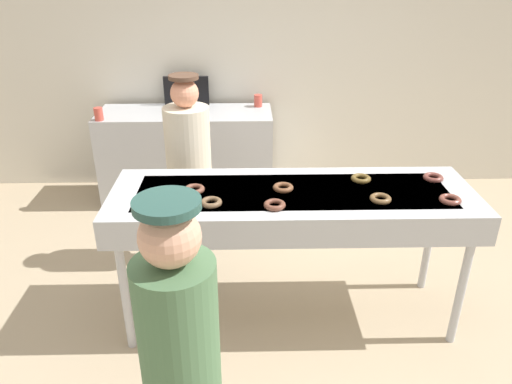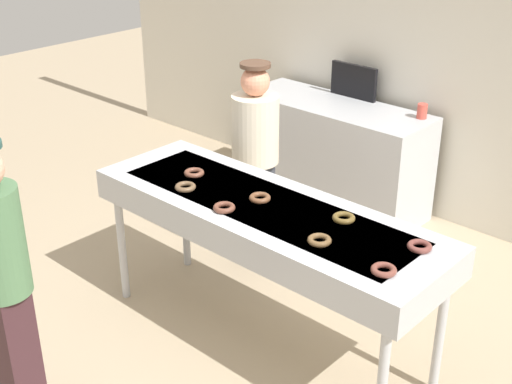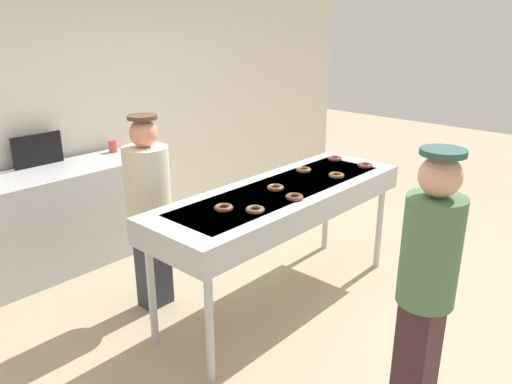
{
  "view_description": "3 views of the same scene",
  "coord_description": "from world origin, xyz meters",
  "px_view_note": "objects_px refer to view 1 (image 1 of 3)",
  "views": [
    {
      "loc": [
        -0.3,
        -2.8,
        2.35
      ],
      "look_at": [
        -0.23,
        0.15,
        0.92
      ],
      "focal_mm": 34.17,
      "sensor_mm": 36.0,
      "label": 1
    },
    {
      "loc": [
        2.49,
        -2.82,
        2.87
      ],
      "look_at": [
        -0.28,
        0.23,
        0.9
      ],
      "focal_mm": 49.12,
      "sensor_mm": 36.0,
      "label": 2
    },
    {
      "loc": [
        -2.85,
        -2.31,
        2.25
      ],
      "look_at": [
        -0.22,
        0.08,
        1.0
      ],
      "focal_mm": 34.78,
      "sensor_mm": 36.0,
      "label": 3
    }
  ],
  "objects_px": {
    "chocolate_donut_1": "(194,189)",
    "chocolate_donut_7": "(380,199)",
    "chocolate_donut_2": "(450,200)",
    "worker_baker": "(189,162)",
    "chocolate_donut_0": "(283,188)",
    "paper_cup_0": "(99,114)",
    "chocolate_donut_4": "(361,179)",
    "prep_counter": "(187,156)",
    "chocolate_donut_5": "(275,205)",
    "menu_display": "(186,91)",
    "paper_cup_1": "(258,101)",
    "chocolate_donut_3": "(433,178)",
    "customer_waiting": "(182,374)",
    "fryer_conveyor": "(292,205)",
    "chocolate_donut_6": "(211,202)"
  },
  "relations": [
    {
      "from": "customer_waiting",
      "to": "paper_cup_1",
      "type": "distance_m",
      "value": 3.57
    },
    {
      "from": "chocolate_donut_4",
      "to": "customer_waiting",
      "type": "height_order",
      "value": "customer_waiting"
    },
    {
      "from": "worker_baker",
      "to": "customer_waiting",
      "type": "relative_size",
      "value": 0.95
    },
    {
      "from": "chocolate_donut_3",
      "to": "customer_waiting",
      "type": "height_order",
      "value": "customer_waiting"
    },
    {
      "from": "chocolate_donut_5",
      "to": "chocolate_donut_3",
      "type": "bearing_deg",
      "value": 18.97
    },
    {
      "from": "paper_cup_1",
      "to": "chocolate_donut_2",
      "type": "bearing_deg",
      "value": -64.04
    },
    {
      "from": "chocolate_donut_1",
      "to": "chocolate_donut_4",
      "type": "bearing_deg",
      "value": 7.32
    },
    {
      "from": "chocolate_donut_1",
      "to": "chocolate_donut_7",
      "type": "xyz_separation_m",
      "value": [
        1.16,
        -0.16,
        0.0
      ]
    },
    {
      "from": "worker_baker",
      "to": "paper_cup_1",
      "type": "relative_size",
      "value": 12.89
    },
    {
      "from": "chocolate_donut_4",
      "to": "prep_counter",
      "type": "distance_m",
      "value": 2.32
    },
    {
      "from": "chocolate_donut_5",
      "to": "chocolate_donut_7",
      "type": "distance_m",
      "value": 0.66
    },
    {
      "from": "worker_baker",
      "to": "prep_counter",
      "type": "bearing_deg",
      "value": -77.04
    },
    {
      "from": "chocolate_donut_6",
      "to": "prep_counter",
      "type": "distance_m",
      "value": 2.22
    },
    {
      "from": "chocolate_donut_0",
      "to": "chocolate_donut_3",
      "type": "distance_m",
      "value": 1.03
    },
    {
      "from": "chocolate_donut_2",
      "to": "chocolate_donut_0",
      "type": "bearing_deg",
      "value": 169.14
    },
    {
      "from": "paper_cup_0",
      "to": "chocolate_donut_5",
      "type": "bearing_deg",
      "value": -50.69
    },
    {
      "from": "chocolate_donut_7",
      "to": "menu_display",
      "type": "distance_m",
      "value": 2.75
    },
    {
      "from": "chocolate_donut_7",
      "to": "customer_waiting",
      "type": "distance_m",
      "value": 1.68
    },
    {
      "from": "customer_waiting",
      "to": "paper_cup_0",
      "type": "xyz_separation_m",
      "value": [
        -1.14,
        3.11,
        0.09
      ]
    },
    {
      "from": "chocolate_donut_4",
      "to": "worker_baker",
      "type": "bearing_deg",
      "value": 154.53
    },
    {
      "from": "chocolate_donut_1",
      "to": "chocolate_donut_3",
      "type": "height_order",
      "value": "same"
    },
    {
      "from": "chocolate_donut_5",
      "to": "worker_baker",
      "type": "distance_m",
      "value": 1.13
    },
    {
      "from": "customer_waiting",
      "to": "menu_display",
      "type": "xyz_separation_m",
      "value": [
        -0.36,
        3.63,
        0.18
      ]
    },
    {
      "from": "chocolate_donut_3",
      "to": "chocolate_donut_4",
      "type": "relative_size",
      "value": 1.0
    },
    {
      "from": "chocolate_donut_3",
      "to": "worker_baker",
      "type": "relative_size",
      "value": 0.08
    },
    {
      "from": "chocolate_donut_0",
      "to": "chocolate_donut_4",
      "type": "height_order",
      "value": "same"
    },
    {
      "from": "chocolate_donut_2",
      "to": "worker_baker",
      "type": "bearing_deg",
      "value": 151.97
    },
    {
      "from": "chocolate_donut_4",
      "to": "paper_cup_1",
      "type": "xyz_separation_m",
      "value": [
        -0.64,
        1.97,
        -0.0
      ]
    },
    {
      "from": "chocolate_donut_2",
      "to": "worker_baker",
      "type": "xyz_separation_m",
      "value": [
        -1.69,
        0.9,
        -0.11
      ]
    },
    {
      "from": "chocolate_donut_2",
      "to": "chocolate_donut_6",
      "type": "distance_m",
      "value": 1.46
    },
    {
      "from": "chocolate_donut_2",
      "to": "chocolate_donut_3",
      "type": "relative_size",
      "value": 1.0
    },
    {
      "from": "chocolate_donut_1",
      "to": "chocolate_donut_4",
      "type": "relative_size",
      "value": 1.0
    },
    {
      "from": "chocolate_donut_0",
      "to": "paper_cup_0",
      "type": "bearing_deg",
      "value": 134.35
    },
    {
      "from": "fryer_conveyor",
      "to": "chocolate_donut_5",
      "type": "height_order",
      "value": "chocolate_donut_5"
    },
    {
      "from": "chocolate_donut_2",
      "to": "menu_display",
      "type": "xyz_separation_m",
      "value": [
        -1.86,
        2.37,
        0.08
      ]
    },
    {
      "from": "worker_baker",
      "to": "customer_waiting",
      "type": "xyz_separation_m",
      "value": [
        0.19,
        -2.16,
        0.01
      ]
    },
    {
      "from": "chocolate_donut_3",
      "to": "prep_counter",
      "type": "relative_size",
      "value": 0.08
    },
    {
      "from": "chocolate_donut_4",
      "to": "chocolate_donut_5",
      "type": "distance_m",
      "value": 0.7
    },
    {
      "from": "fryer_conveyor",
      "to": "chocolate_donut_0",
      "type": "xyz_separation_m",
      "value": [
        -0.06,
        0.02,
        0.11
      ]
    },
    {
      "from": "paper_cup_1",
      "to": "menu_display",
      "type": "xyz_separation_m",
      "value": [
        -0.74,
        0.08,
        0.09
      ]
    },
    {
      "from": "fryer_conveyor",
      "to": "chocolate_donut_4",
      "type": "distance_m",
      "value": 0.51
    },
    {
      "from": "fryer_conveyor",
      "to": "prep_counter",
      "type": "height_order",
      "value": "fryer_conveyor"
    },
    {
      "from": "chocolate_donut_3",
      "to": "paper_cup_1",
      "type": "distance_m",
      "value": 2.26
    },
    {
      "from": "chocolate_donut_1",
      "to": "chocolate_donut_5",
      "type": "height_order",
      "value": "same"
    },
    {
      "from": "chocolate_donut_5",
      "to": "customer_waiting",
      "type": "distance_m",
      "value": 1.29
    },
    {
      "from": "chocolate_donut_4",
      "to": "chocolate_donut_5",
      "type": "relative_size",
      "value": 1.0
    },
    {
      "from": "chocolate_donut_4",
      "to": "chocolate_donut_3",
      "type": "bearing_deg",
      "value": 0.71
    },
    {
      "from": "fryer_conveyor",
      "to": "prep_counter",
      "type": "xyz_separation_m",
      "value": [
        -0.91,
        1.94,
        -0.42
      ]
    },
    {
      "from": "chocolate_donut_1",
      "to": "prep_counter",
      "type": "height_order",
      "value": "chocolate_donut_1"
    },
    {
      "from": "chocolate_donut_2",
      "to": "worker_baker",
      "type": "height_order",
      "value": "worker_baker"
    }
  ]
}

